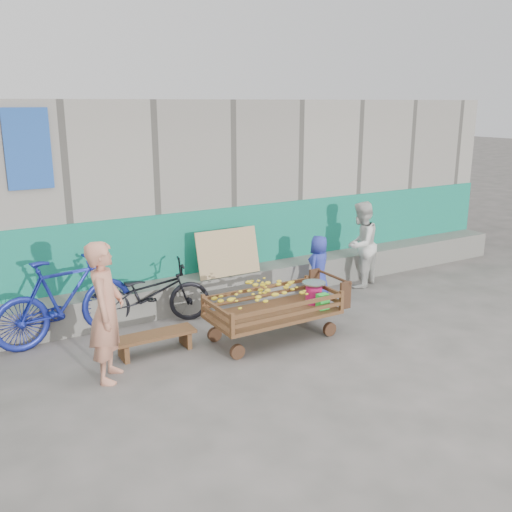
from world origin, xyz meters
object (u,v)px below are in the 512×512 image
vendor_man (106,312)px  woman (361,245)px  child (319,267)px  bicycle_blue (65,299)px  bicycle_dark (149,294)px  bench (155,339)px  banana_cart (271,301)px

vendor_man → woman: vendor_man is taller
child → woman: bearing=160.2°
bicycle_blue → vendor_man: bearing=177.6°
bicycle_dark → bench: bearing=177.9°
bench → woman: woman is taller
bench → bicycle_blue: bicycle_blue is taller
bench → child: bearing=12.6°
bench → child: size_ratio=1.01×
woman → bicycle_blue: bearing=-27.2°
banana_cart → child: (1.51, 1.02, -0.03)m
bench → banana_cart: bearing=-14.3°
woman → child: bearing=-18.6°
bench → bicycle_dark: (0.29, 0.94, 0.25)m
bicycle_dark → bicycle_blue: (-1.11, 0.00, 0.12)m
vendor_man → bicycle_blue: vendor_man is taller
vendor_man → bench: bearing=-31.9°
bench → bicycle_blue: size_ratio=0.54×
woman → child: (-0.92, -0.10, -0.22)m
bench → vendor_man: (-0.67, -0.38, 0.60)m
banana_cart → bicycle_dark: 1.74m
woman → bicycle_dark: 3.60m
bicycle_dark → child: bearing=-81.1°
banana_cart → bench: banana_cart is taller
vendor_man → bicycle_dark: (0.96, 1.32, -0.35)m
vendor_man → bicycle_dark: vendor_man is taller
bicycle_blue → woman: bearing=-101.4°
child → banana_cart: bearing=7.8°
banana_cart → bicycle_blue: bearing=150.0°
bench → bicycle_dark: size_ratio=0.60×
bench → bicycle_dark: bearing=72.9°
banana_cart → bicycle_blue: 2.61m
banana_cart → child: child is taller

